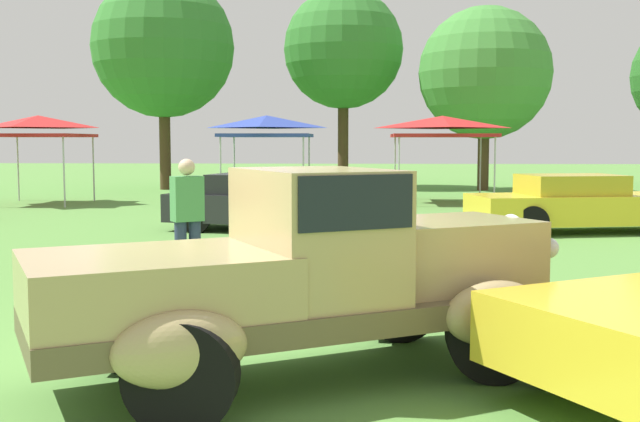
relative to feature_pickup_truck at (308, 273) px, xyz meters
The scene contains 11 objects.
ground_plane 1.27m from the feature_pickup_truck, 142.23° to the left, with size 120.00×120.00×0.00m, color #568C3D.
feature_pickup_truck is the anchor object (origin of this frame).
show_car_charcoal 10.54m from the feature_pickup_truck, 99.72° to the left, with size 4.21×2.55×1.22m.
show_car_yellow 11.56m from the feature_pickup_truck, 64.52° to the left, with size 4.75×2.54×1.22m.
spectator_near_truck 4.45m from the feature_pickup_truck, 115.17° to the left, with size 0.47×0.42×1.69m.
canopy_tent_left_field 19.64m from the feature_pickup_truck, 118.88° to the left, with size 2.76×2.76×2.71m.
canopy_tent_center_field 17.78m from the feature_pickup_truck, 98.08° to the left, with size 2.70×2.70×2.71m.
canopy_tent_right_field 18.53m from the feature_pickup_truck, 80.92° to the left, with size 3.11×3.11×2.71m.
treeline_far_left 25.96m from the feature_pickup_truck, 106.89° to the left, with size 5.59×5.59×8.43m.
treeline_mid_left 26.71m from the feature_pickup_truck, 90.81° to the left, with size 4.93×4.93×8.18m.
treeline_center 25.49m from the feature_pickup_truck, 78.14° to the left, with size 5.15×5.15×7.14m.
Camera 1 is at (1.17, -6.72, 1.92)m, focal length 43.55 mm.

